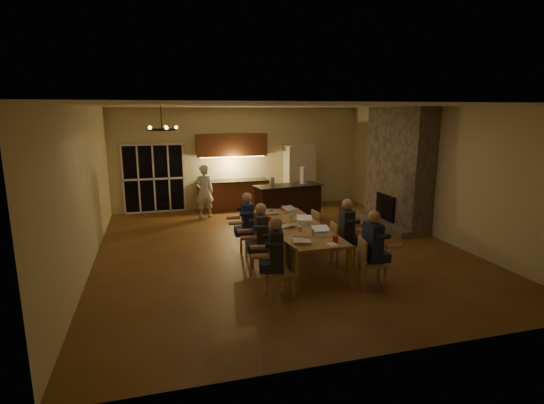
{
  "coord_description": "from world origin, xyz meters",
  "views": [
    {
      "loc": [
        -2.66,
        -8.88,
        3.1
      ],
      "look_at": [
        -0.1,
        0.3,
        1.04
      ],
      "focal_mm": 28.0,
      "sensor_mm": 36.0,
      "label": 1
    }
  ],
  "objects_px": {
    "chair_left_far": "(251,235)",
    "mug_mid": "(291,217)",
    "chair_right_mid": "(343,244)",
    "laptop_b": "(322,230)",
    "chair_left_near": "(280,271)",
    "standing_person": "(204,191)",
    "laptop_a": "(302,236)",
    "can_silver": "(313,232)",
    "chair_left_mid": "(261,250)",
    "plate_far": "(301,216)",
    "mug_front": "(300,229)",
    "refrigerator": "(299,176)",
    "laptop_f": "(293,209)",
    "can_cola": "(271,208)",
    "person_left_mid": "(261,238)",
    "person_right_mid": "(346,232)",
    "redcup_near": "(335,239)",
    "person_left_far": "(247,224)",
    "dining_table": "(296,243)",
    "plate_left": "(298,239)",
    "bar_blender": "(304,175)",
    "laptop_d": "(305,220)",
    "chandelier": "(162,130)",
    "redcup_mid": "(269,219)",
    "plate_near": "(321,231)",
    "bar_bottle": "(273,182)",
    "person_left_near": "(276,256)",
    "chair_right_near": "(372,263)",
    "redcup_far": "(283,208)",
    "bar_island": "(288,204)",
    "person_right_near": "(372,248)",
    "laptop_c": "(286,221)",
    "laptop_e": "(272,209)",
    "chair_right_far": "(324,230)",
    "mug_back": "(269,216)"
  },
  "relations": [
    {
      "from": "bar_blender",
      "to": "can_cola",
      "type": "bearing_deg",
      "value": -153.79
    },
    {
      "from": "plate_near",
      "to": "bar_bottle",
      "type": "distance_m",
      "value": 3.44
    },
    {
      "from": "person_left_near",
      "to": "redcup_near",
      "type": "height_order",
      "value": "person_left_near"
    },
    {
      "from": "person_right_mid",
      "to": "redcup_near",
      "type": "relative_size",
      "value": 11.5
    },
    {
      "from": "person_right_near",
      "to": "laptop_c",
      "type": "relative_size",
      "value": 4.31
    },
    {
      "from": "dining_table",
      "to": "chair_left_near",
      "type": "height_order",
      "value": "chair_left_near"
    },
    {
      "from": "person_left_mid",
      "to": "plate_left",
      "type": "xyz_separation_m",
      "value": [
        0.6,
        -0.46,
        0.07
      ]
    },
    {
      "from": "standing_person",
      "to": "chandelier",
      "type": "bearing_deg",
      "value": 61.13
    },
    {
      "from": "laptop_b",
      "to": "redcup_mid",
      "type": "height_order",
      "value": "laptop_b"
    },
    {
      "from": "dining_table",
      "to": "chair_left_mid",
      "type": "distance_m",
      "value": 1.01
    },
    {
      "from": "person_left_mid",
      "to": "laptop_c",
      "type": "height_order",
      "value": "person_left_mid"
    },
    {
      "from": "person_right_mid",
      "to": "laptop_a",
      "type": "xyz_separation_m",
      "value": [
        -1.15,
        -0.55,
        0.17
      ]
    },
    {
      "from": "bar_island",
      "to": "chair_left_near",
      "type": "height_order",
      "value": "bar_island"
    },
    {
      "from": "laptop_f",
      "to": "mug_front",
      "type": "relative_size",
      "value": 3.2
    },
    {
      "from": "chandelier",
      "to": "mug_mid",
      "type": "xyz_separation_m",
      "value": [
        2.66,
        0.26,
        -1.95
      ]
    },
    {
      "from": "chair_left_mid",
      "to": "plate_far",
      "type": "bearing_deg",
      "value": 152.87
    },
    {
      "from": "chair_right_mid",
      "to": "laptop_b",
      "type": "distance_m",
      "value": 0.8
    },
    {
      "from": "chair_right_near",
      "to": "laptop_d",
      "type": "height_order",
      "value": "laptop_d"
    },
    {
      "from": "laptop_d",
      "to": "plate_near",
      "type": "distance_m",
      "value": 0.58
    },
    {
      "from": "person_right_near",
      "to": "laptop_e",
      "type": "distance_m",
      "value": 2.98
    },
    {
      "from": "bar_island",
      "to": "chandelier",
      "type": "distance_m",
      "value": 4.85
    },
    {
      "from": "laptop_d",
      "to": "plate_left",
      "type": "xyz_separation_m",
      "value": [
        -0.47,
        -0.94,
        -0.1
      ]
    },
    {
      "from": "mug_front",
      "to": "can_cola",
      "type": "xyz_separation_m",
      "value": [
        -0.07,
        1.85,
        0.01
      ]
    },
    {
      "from": "chair_right_far",
      "to": "person_left_near",
      "type": "distance_m",
      "value": 2.74
    },
    {
      "from": "chair_left_mid",
      "to": "laptop_e",
      "type": "relative_size",
      "value": 2.78
    },
    {
      "from": "laptop_a",
      "to": "can_silver",
      "type": "distance_m",
      "value": 0.48
    },
    {
      "from": "laptop_f",
      "to": "can_cola",
      "type": "height_order",
      "value": "laptop_f"
    },
    {
      "from": "chair_right_far",
      "to": "standing_person",
      "type": "distance_m",
      "value": 4.29
    },
    {
      "from": "laptop_e",
      "to": "mug_mid",
      "type": "height_order",
      "value": "laptop_e"
    },
    {
      "from": "refrigerator",
      "to": "person_left_mid",
      "type": "relative_size",
      "value": 1.45
    },
    {
      "from": "person_right_mid",
      "to": "dining_table",
      "type": "bearing_deg",
      "value": 67.1
    },
    {
      "from": "person_right_near",
      "to": "redcup_near",
      "type": "xyz_separation_m",
      "value": [
        -0.58,
        0.33,
        0.12
      ]
    },
    {
      "from": "laptop_b",
      "to": "refrigerator",
      "type": "bearing_deg",
      "value": 78.34
    },
    {
      "from": "chair_left_far",
      "to": "mug_mid",
      "type": "relative_size",
      "value": 8.9
    },
    {
      "from": "chair_left_near",
      "to": "standing_person",
      "type": "xyz_separation_m",
      "value": [
        -0.59,
        5.79,
        0.34
      ]
    },
    {
      "from": "standing_person",
      "to": "bar_bottle",
      "type": "relative_size",
      "value": 6.54
    },
    {
      "from": "person_left_near",
      "to": "mug_back",
      "type": "distance_m",
      "value": 2.36
    },
    {
      "from": "chair_right_near",
      "to": "redcup_far",
      "type": "xyz_separation_m",
      "value": [
        -0.72,
        3.08,
        0.37
      ]
    },
    {
      "from": "chair_left_far",
      "to": "can_cola",
      "type": "height_order",
      "value": "chair_left_far"
    },
    {
      "from": "person_left_near",
      "to": "laptop_d",
      "type": "distance_m",
      "value": 1.92
    },
    {
      "from": "chair_left_near",
      "to": "redcup_mid",
      "type": "relative_size",
      "value": 7.42
    },
    {
      "from": "person_left_far",
      "to": "redcup_near",
      "type": "bearing_deg",
      "value": 37.59
    },
    {
      "from": "person_left_mid",
      "to": "can_cola",
      "type": "distance_m",
      "value": 2.04
    },
    {
      "from": "laptop_d",
      "to": "mug_back",
      "type": "bearing_deg",
      "value": 144.03
    },
    {
      "from": "standing_person",
      "to": "bar_blender",
      "type": "distance_m",
      "value": 2.95
    },
    {
      "from": "laptop_f",
      "to": "bar_island",
      "type": "bearing_deg",
      "value": 43.06
    },
    {
      "from": "bar_island",
      "to": "person_left_mid",
      "type": "bearing_deg",
      "value": -124.3
    },
    {
      "from": "mug_mid",
      "to": "mug_front",
      "type": "bearing_deg",
      "value": -97.13
    },
    {
      "from": "chair_right_far",
      "to": "redcup_mid",
      "type": "bearing_deg",
      "value": 90.61
    },
    {
      "from": "laptop_b",
      "to": "can_silver",
      "type": "height_order",
      "value": "laptop_b"
    }
  ]
}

